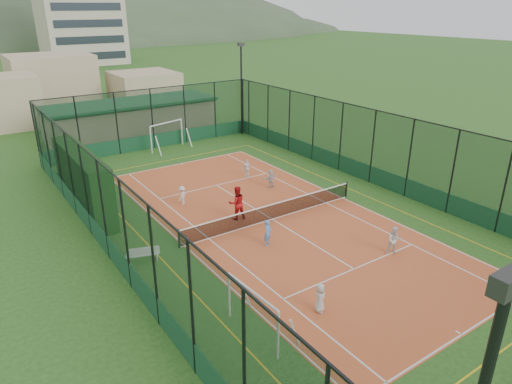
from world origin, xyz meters
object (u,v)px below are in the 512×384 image
at_px(child_near_left, 320,298).
at_px(child_near_mid, 268,233).
at_px(white_bench, 142,254).
at_px(futsal_goal_far, 167,136).
at_px(floodlight_ne, 241,90).
at_px(child_far_right, 247,168).
at_px(child_far_back, 271,178).
at_px(futsal_goal_near, 252,314).
at_px(child_near_right, 394,241).
at_px(coach, 237,203).
at_px(child_far_left, 182,195).
at_px(clubhouse, 132,118).

height_order(child_near_left, child_near_mid, child_near_mid).
relative_size(white_bench, futsal_goal_far, 0.44).
distance_m(floodlight_ne, child_far_right, 12.18).
bearing_deg(child_far_back, child_near_left, 52.61).
distance_m(futsal_goal_far, child_near_left, 24.36).
height_order(floodlight_ne, futsal_goal_near, floodlight_ne).
bearing_deg(child_near_right, white_bench, -172.89).
xyz_separation_m(floodlight_ne, futsal_goal_far, (-7.77, -0.45, -3.01)).
height_order(child_far_right, coach, coach).
height_order(white_bench, child_far_back, child_far_back).
bearing_deg(child_far_right, floodlight_ne, -128.33).
distance_m(child_near_left, child_far_left, 12.62).
height_order(child_near_left, child_far_right, child_far_right).
relative_size(child_near_left, child_near_mid, 0.89).
xyz_separation_m(futsal_goal_near, child_near_right, (9.05, 1.08, -0.25)).
xyz_separation_m(child_near_mid, coach, (0.34, 3.47, 0.29)).
bearing_deg(white_bench, child_far_right, 52.68).
distance_m(futsal_goal_near, child_near_mid, 6.93).
relative_size(futsal_goal_near, coach, 1.54).
distance_m(clubhouse, child_near_left, 30.05).
relative_size(futsal_goal_near, child_far_back, 2.45).
bearing_deg(coach, child_near_right, 131.08).
height_order(child_near_mid, child_far_right, child_near_mid).
height_order(child_far_back, coach, coach).
bearing_deg(coach, child_far_back, -135.07).
relative_size(futsal_goal_near, child_near_right, 2.10).
bearing_deg(child_near_mid, floodlight_ne, 31.94).
bearing_deg(coach, child_far_right, -115.79).
height_order(futsal_goal_far, child_far_right, futsal_goal_far).
xyz_separation_m(child_near_left, child_near_mid, (1.46, 5.57, 0.08)).
height_order(clubhouse, child_far_left, clubhouse).
xyz_separation_m(white_bench, futsal_goal_near, (1.36, -7.29, 0.55)).
bearing_deg(futsal_goal_near, coach, -32.15).
xyz_separation_m(child_near_mid, child_near_right, (4.56, -4.19, 0.03)).
xyz_separation_m(futsal_goal_near, child_far_right, (9.04, 14.12, -0.31)).
bearing_deg(clubhouse, futsal_goal_near, -102.30).
height_order(floodlight_ne, child_near_left, floodlight_ne).
bearing_deg(coach, white_bench, 25.42).
distance_m(white_bench, child_near_left, 8.77).
distance_m(child_near_left, child_near_mid, 5.76).
bearing_deg(child_near_right, child_far_back, 126.69).
height_order(clubhouse, child_near_mid, clubhouse).
height_order(futsal_goal_near, child_far_right, futsal_goal_near).
height_order(futsal_goal_near, child_near_mid, futsal_goal_near).
xyz_separation_m(clubhouse, futsal_goal_near, (-6.44, -29.54, -0.60)).
height_order(floodlight_ne, coach, floodlight_ne).
xyz_separation_m(child_far_left, child_far_right, (5.89, 1.80, 0.06)).
xyz_separation_m(futsal_goal_near, child_far_back, (9.27, 11.59, -0.35)).
height_order(child_near_right, child_far_right, child_near_right).
xyz_separation_m(futsal_goal_far, child_far_back, (2.01, -12.10, -0.49)).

